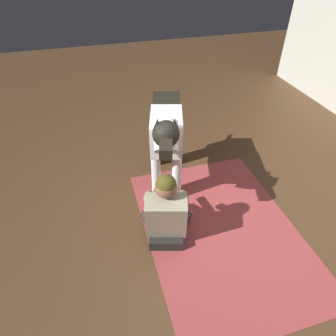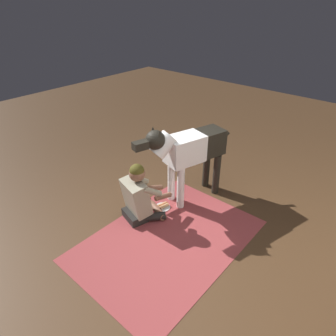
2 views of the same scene
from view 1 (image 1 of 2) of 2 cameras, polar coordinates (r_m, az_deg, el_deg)
name	(u,v)px [view 1 (image 1 of 2)]	position (r m, az deg, el deg)	size (l,w,h in m)	color
ground_plane	(208,230)	(3.35, 7.70, -11.70)	(14.18, 14.18, 0.00)	#4A311D
area_rug	(221,230)	(3.36, 10.10, -11.55)	(2.27, 1.59, 0.01)	#96393A
person_sitting_on_floor	(166,213)	(3.02, -0.36, -8.57)	(0.70, 0.59, 0.83)	black
large_dog	(166,131)	(3.34, -0.32, 6.99)	(1.54, 0.59, 1.25)	white
hot_dog_on_plate	(166,209)	(3.50, -0.31, -7.75)	(0.22, 0.22, 0.06)	silver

